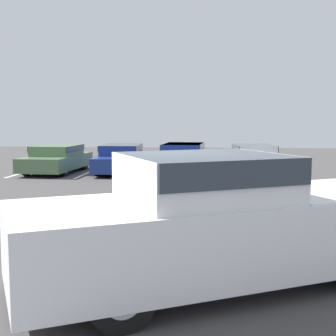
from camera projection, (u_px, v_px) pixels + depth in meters
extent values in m
plane|color=#423F3F|center=(148.00, 268.00, 7.32)|extent=(60.00, 60.00, 0.00)
cube|color=white|center=(27.00, 172.00, 20.45)|extent=(0.12, 4.43, 0.01)
cube|color=white|center=(89.00, 172.00, 20.20)|extent=(0.12, 4.43, 0.01)
cube|color=white|center=(153.00, 173.00, 19.95)|extent=(0.12, 4.43, 0.01)
cube|color=white|center=(218.00, 174.00, 19.69)|extent=(0.12, 4.43, 0.01)
cube|color=white|center=(285.00, 174.00, 19.44)|extent=(0.12, 4.43, 0.01)
cube|color=silver|center=(222.00, 233.00, 6.50)|extent=(6.01, 4.40, 1.00)
cube|color=silver|center=(204.00, 177.00, 6.30)|extent=(2.67, 2.57, 0.61)
cube|color=#2D3842|center=(204.00, 167.00, 6.29)|extent=(2.66, 2.60, 0.34)
cube|color=silver|center=(327.00, 194.00, 7.13)|extent=(2.76, 2.67, 0.14)
cylinder|color=black|center=(289.00, 233.00, 7.92)|extent=(0.87, 0.66, 0.81)
cylinder|color=#ADADB2|center=(289.00, 233.00, 7.92)|extent=(0.55, 0.50, 0.45)
cylinder|color=black|center=(88.00, 255.00, 6.64)|extent=(0.87, 0.66, 0.81)
cylinder|color=#ADADB2|center=(88.00, 255.00, 6.64)|extent=(0.55, 0.50, 0.45)
cylinder|color=black|center=(119.00, 295.00, 5.14)|extent=(0.87, 0.66, 0.81)
cylinder|color=#ADADB2|center=(119.00, 295.00, 5.14)|extent=(0.55, 0.50, 0.45)
cube|color=#4C6B47|center=(57.00, 162.00, 20.13)|extent=(2.08, 4.43, 0.57)
cube|color=#4C6B47|center=(57.00, 150.00, 20.16)|extent=(1.75, 2.34, 0.42)
cube|color=#2D3842|center=(57.00, 148.00, 20.15)|extent=(1.82, 2.30, 0.25)
cylinder|color=black|center=(64.00, 168.00, 18.79)|extent=(0.24, 0.64, 0.63)
cylinder|color=#ADADB2|center=(64.00, 168.00, 18.79)|extent=(0.24, 0.36, 0.35)
cylinder|color=black|center=(26.00, 168.00, 19.03)|extent=(0.24, 0.64, 0.63)
cylinder|color=#ADADB2|center=(26.00, 168.00, 19.03)|extent=(0.24, 0.36, 0.35)
cylinder|color=black|center=(84.00, 163.00, 21.26)|extent=(0.24, 0.64, 0.63)
cylinder|color=#ADADB2|center=(84.00, 163.00, 21.26)|extent=(0.24, 0.36, 0.35)
cylinder|color=black|center=(51.00, 162.00, 21.50)|extent=(0.24, 0.64, 0.63)
cylinder|color=#ADADB2|center=(51.00, 162.00, 21.50)|extent=(0.24, 0.36, 0.35)
cube|color=navy|center=(121.00, 161.00, 20.19)|extent=(1.86, 4.68, 0.60)
cube|color=navy|center=(121.00, 149.00, 20.23)|extent=(1.59, 2.45, 0.43)
cube|color=#2D3842|center=(121.00, 147.00, 20.22)|extent=(1.66, 2.40, 0.26)
cylinder|color=black|center=(134.00, 169.00, 18.83)|extent=(0.24, 0.62, 0.61)
cylinder|color=#ADADB2|center=(134.00, 169.00, 18.83)|extent=(0.24, 0.34, 0.34)
cylinder|color=black|center=(98.00, 168.00, 18.92)|extent=(0.24, 0.62, 0.61)
cylinder|color=#ADADB2|center=(98.00, 168.00, 18.92)|extent=(0.24, 0.34, 0.34)
cylinder|color=black|center=(142.00, 162.00, 21.50)|extent=(0.24, 0.62, 0.61)
cylinder|color=#ADADB2|center=(142.00, 162.00, 21.50)|extent=(0.24, 0.34, 0.34)
cylinder|color=black|center=(110.00, 162.00, 21.59)|extent=(0.24, 0.62, 0.61)
cylinder|color=#ADADB2|center=(110.00, 162.00, 21.59)|extent=(0.24, 0.34, 0.34)
cube|color=navy|center=(183.00, 161.00, 19.87)|extent=(2.08, 4.70, 0.63)
cube|color=navy|center=(183.00, 149.00, 19.90)|extent=(1.72, 2.48, 0.44)
cube|color=#2D3842|center=(183.00, 147.00, 19.89)|extent=(1.79, 2.44, 0.26)
cylinder|color=black|center=(198.00, 169.00, 18.46)|extent=(0.25, 0.67, 0.66)
cylinder|color=#ADADB2|center=(198.00, 169.00, 18.46)|extent=(0.24, 0.38, 0.36)
cylinder|color=black|center=(160.00, 168.00, 18.70)|extent=(0.25, 0.67, 0.66)
cylinder|color=#ADADB2|center=(160.00, 168.00, 18.70)|extent=(0.24, 0.38, 0.36)
cylinder|color=black|center=(204.00, 163.00, 21.08)|extent=(0.25, 0.67, 0.66)
cylinder|color=#ADADB2|center=(204.00, 163.00, 21.08)|extent=(0.24, 0.38, 0.36)
cylinder|color=black|center=(170.00, 162.00, 21.32)|extent=(0.25, 0.67, 0.66)
cylinder|color=#ADADB2|center=(170.00, 162.00, 21.32)|extent=(0.24, 0.38, 0.36)
cube|color=#B7BABF|center=(254.00, 163.00, 19.53)|extent=(2.08, 4.42, 0.60)
cube|color=#B7BABF|center=(254.00, 150.00, 19.56)|extent=(1.70, 2.35, 0.45)
cube|color=#2D3842|center=(254.00, 148.00, 19.55)|extent=(1.77, 2.31, 0.27)
cylinder|color=black|center=(278.00, 170.00, 18.31)|extent=(0.28, 0.67, 0.65)
cylinder|color=#ADADB2|center=(278.00, 170.00, 18.31)|extent=(0.26, 0.38, 0.36)
cylinder|color=black|center=(241.00, 170.00, 18.32)|extent=(0.28, 0.67, 0.65)
cylinder|color=#ADADB2|center=(241.00, 170.00, 18.32)|extent=(0.26, 0.38, 0.36)
cylinder|color=black|center=(265.00, 163.00, 20.78)|extent=(0.28, 0.67, 0.65)
cylinder|color=#ADADB2|center=(265.00, 163.00, 20.78)|extent=(0.26, 0.38, 0.36)
cylinder|color=black|center=(232.00, 163.00, 20.79)|extent=(0.28, 0.67, 0.65)
cylinder|color=#ADADB2|center=(232.00, 163.00, 20.79)|extent=(0.26, 0.38, 0.36)
cube|color=#B7B2A8|center=(79.00, 164.00, 23.01)|extent=(1.80, 0.20, 0.14)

